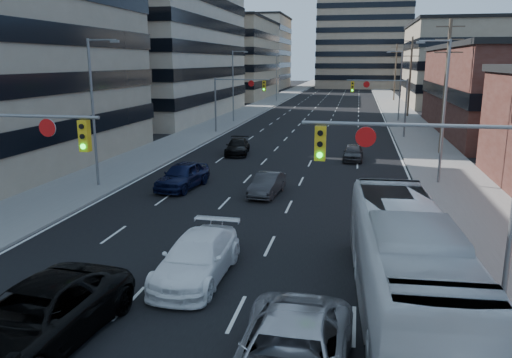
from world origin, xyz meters
The scene contains 27 objects.
road_surface centered at (0.00, 130.00, 0.01)m, with size 18.00×300.00×0.02m, color black.
sidewalk_left centered at (-11.50, 130.00, 0.07)m, with size 5.00×300.00×0.15m, color slate.
sidewalk_right centered at (11.50, 130.00, 0.07)m, with size 5.00×300.00×0.15m, color slate.
office_left_mid centered at (-27.00, 60.00, 14.00)m, with size 26.00×34.00×28.00m, color #ADA089.
office_left_far centered at (-24.00, 100.00, 8.00)m, with size 20.00×30.00×16.00m, color gray.
office_right_far centered at (25.00, 88.00, 7.00)m, with size 22.00×28.00×14.00m, color gray.
bg_block_left centered at (-28.00, 140.00, 10.00)m, with size 24.00×24.00×20.00m, color #ADA089.
bg_block_right centered at (32.00, 130.00, 6.00)m, with size 22.00×22.00×12.00m, color gray.
signal_near_left centered at (-7.45, 8.00, 4.33)m, with size 6.59×0.33×6.00m.
signal_near_right centered at (7.45, 8.00, 4.33)m, with size 6.59×0.33×6.00m.
signal_far_left centered at (-7.68, 45.00, 4.30)m, with size 6.09×0.33×6.00m.
signal_far_right centered at (7.68, 45.00, 4.30)m, with size 6.09×0.33×6.00m.
utility_pole_block centered at (12.20, 36.00, 5.78)m, with size 2.20×0.28×11.00m.
utility_pole_midblock centered at (12.20, 66.00, 5.78)m, with size 2.20×0.28×11.00m.
utility_pole_distant centered at (12.20, 96.00, 5.78)m, with size 2.20×0.28×11.00m.
streetlight_left_near centered at (-10.34, 20.00, 5.05)m, with size 2.03×0.22×9.00m.
streetlight_left_mid centered at (-10.34, 55.00, 5.05)m, with size 2.03×0.22×9.00m.
streetlight_left_far centered at (-10.34, 90.00, 5.05)m, with size 2.03×0.22×9.00m.
streetlight_right_near centered at (10.34, 25.00, 5.05)m, with size 2.03×0.22×9.00m.
streetlight_right_far centered at (10.34, 60.00, 5.05)m, with size 2.03×0.22×9.00m.
black_pickup centered at (-3.15, 3.21, 0.87)m, with size 2.88×6.25×1.74m, color black.
white_van centered at (-0.22, 8.34, 0.78)m, with size 2.20×5.41×1.57m, color white.
transit_bus centered at (6.88, 7.16, 1.62)m, with size 2.72×11.64×3.24m, color silver.
sedan_blue centered at (-5.20, 20.77, 0.81)m, with size 1.92×4.78×1.63m, color black.
sedan_grey_center centered at (0.20, 20.22, 0.65)m, with size 1.37×3.92×1.29m, color #2D2D2F.
sedan_black_far centered at (-4.59, 32.72, 0.66)m, with size 1.84×4.53×1.32m, color black.
sedan_grey_right centered at (5.03, 31.95, 0.65)m, with size 1.52×3.79×1.29m, color #313133.
Camera 1 is at (5.21, -7.75, 7.69)m, focal length 35.00 mm.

